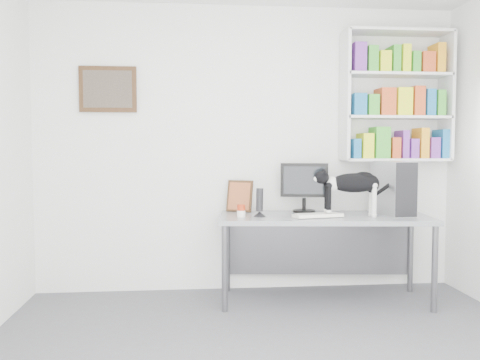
# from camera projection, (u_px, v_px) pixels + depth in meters

# --- Properties ---
(room) EXTENTS (4.01, 4.01, 2.70)m
(room) POSITION_uv_depth(u_px,v_px,m) (286.00, 150.00, 2.87)
(room) COLOR #54555A
(room) RESTS_ON ground
(bookshelf) EXTENTS (1.03, 0.28, 1.24)m
(bookshelf) POSITION_uv_depth(u_px,v_px,m) (396.00, 96.00, 4.81)
(bookshelf) COLOR silver
(bookshelf) RESTS_ON room
(wall_art) EXTENTS (0.52, 0.04, 0.42)m
(wall_art) POSITION_uv_depth(u_px,v_px,m) (108.00, 89.00, 4.67)
(wall_art) COLOR #472E17
(wall_art) RESTS_ON room
(desk) EXTENTS (1.90, 0.90, 0.77)m
(desk) POSITION_uv_depth(u_px,v_px,m) (324.00, 258.00, 4.50)
(desk) COLOR slate
(desk) RESTS_ON room
(monitor) EXTENTS (0.47, 0.30, 0.46)m
(monitor) POSITION_uv_depth(u_px,v_px,m) (304.00, 187.00, 4.69)
(monitor) COLOR black
(monitor) RESTS_ON desk
(keyboard) EXTENTS (0.44, 0.24, 0.03)m
(keyboard) POSITION_uv_depth(u_px,v_px,m) (318.00, 215.00, 4.36)
(keyboard) COLOR white
(keyboard) RESTS_ON desk
(pc_tower) EXTENTS (0.26, 0.50, 0.48)m
(pc_tower) POSITION_uv_depth(u_px,v_px,m) (393.00, 188.00, 4.55)
(pc_tower) COLOR #B6B7BC
(pc_tower) RESTS_ON desk
(speaker) EXTENTS (0.14, 0.14, 0.26)m
(speaker) POSITION_uv_depth(u_px,v_px,m) (260.00, 202.00, 4.40)
(speaker) COLOR black
(speaker) RESTS_ON desk
(leaning_print) EXTENTS (0.26, 0.20, 0.30)m
(leaning_print) POSITION_uv_depth(u_px,v_px,m) (240.00, 196.00, 4.73)
(leaning_print) COLOR #472E17
(leaning_print) RESTS_ON desk
(soup_can) EXTENTS (0.08, 0.08, 0.11)m
(soup_can) POSITION_uv_depth(u_px,v_px,m) (241.00, 211.00, 4.38)
(soup_can) COLOR #AF2D0F
(soup_can) RESTS_ON desk
(cat) EXTENTS (0.65, 0.19, 0.40)m
(cat) POSITION_uv_depth(u_px,v_px,m) (352.00, 194.00, 4.39)
(cat) COLOR black
(cat) RESTS_ON desk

